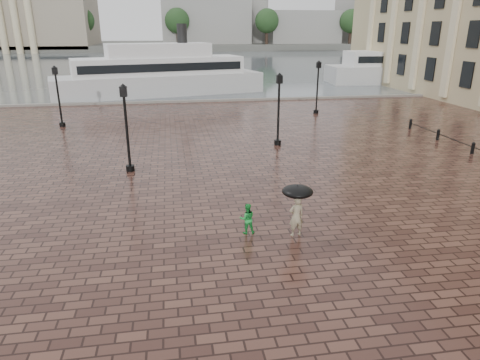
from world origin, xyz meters
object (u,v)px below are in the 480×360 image
at_px(child_pedestrian, 247,219).
at_px(ferry_far, 415,65).
at_px(street_lamps, 203,102).
at_px(ferry_near, 160,74).
at_px(adult_pedestrian, 296,216).

distance_m(child_pedestrian, ferry_far, 52.44).
xyz_separation_m(street_lamps, ferry_near, (-3.21, 20.45, -0.04)).
bearing_deg(street_lamps, ferry_far, 40.07).
bearing_deg(adult_pedestrian, ferry_near, -90.28).
bearing_deg(adult_pedestrian, child_pedestrian, -24.00).
bearing_deg(ferry_near, child_pedestrian, -98.15).
relative_size(child_pedestrian, ferry_near, 0.05).
relative_size(adult_pedestrian, ferry_far, 0.06).
distance_m(adult_pedestrian, ferry_far, 51.83).
height_order(adult_pedestrian, ferry_near, ferry_near).
distance_m(street_lamps, child_pedestrian, 15.79).
xyz_separation_m(child_pedestrian, ferry_far, (31.15, 42.15, 1.78)).
relative_size(street_lamps, ferry_near, 0.90).
xyz_separation_m(street_lamps, child_pedestrian, (0.31, -15.69, -1.75)).
relative_size(street_lamps, adult_pedestrian, 14.14).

